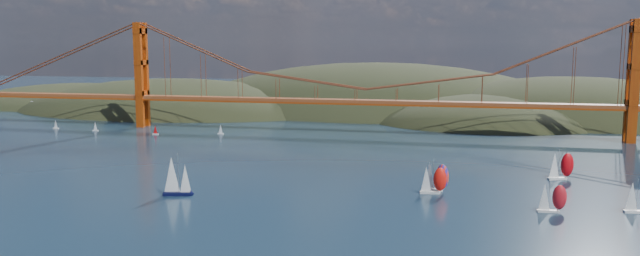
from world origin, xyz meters
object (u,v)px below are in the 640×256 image
Objects in this scene: racer_2 at (640,197)px; sloop_navy at (176,177)px; racer_0 at (433,180)px; racer_3 at (561,166)px; racer_rwb at (435,176)px; racer_1 at (552,198)px.

sloop_navy is at bearing 175.76° from racer_2.
racer_3 is at bearing 30.14° from racer_0.
racer_3 is 46.69m from racer_rwb.
racer_0 is 55.13m from racer_2.
sloop_navy is at bearing 177.07° from racer_1.
sloop_navy is 77.81m from racer_rwb.
racer_3 reaches higher than racer_1.
sloop_navy is at bearing -178.60° from racer_3.
racer_rwb is at bearing 144.70° from racer_1.
racer_1 is 43.57m from racer_3.
sloop_navy is 1.42× the size of racer_0.
racer_1 is at bearing -122.34° from racer_3.
racer_3 is at bearing 58.59° from racer_rwb.
racer_1 is (31.69, -13.99, -0.23)m from racer_0.
racer_3 is at bearing 9.36° from sloop_navy.
sloop_navy reaches higher than racer_1.
racer_0 is 0.90× the size of racer_3.
racer_1 is 23.06m from racer_2.
racer_3 is (113.94, 47.43, -0.95)m from sloop_navy.
racer_2 is (54.31, -9.50, 0.11)m from racer_0.
racer_3 is (8.42, 42.75, 0.68)m from racer_1.
racer_rwb is (-39.46, -24.95, -0.17)m from racer_3.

